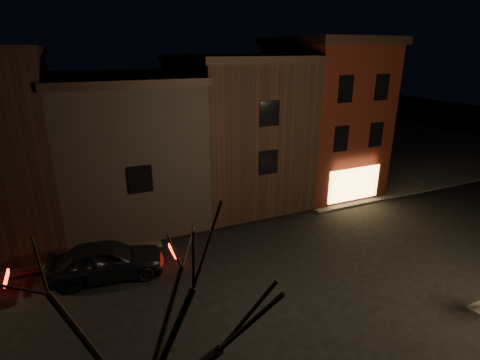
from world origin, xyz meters
name	(u,v)px	position (x,y,z in m)	size (l,w,h in m)	color
ground	(293,273)	(0.00, 0.00, 0.00)	(120.00, 120.00, 0.00)	black
sidewalk_far_right	(350,141)	(20.00, 20.00, 0.06)	(30.00, 30.00, 0.12)	#2D2B28
corner_building	(322,115)	(8.00, 9.47, 5.40)	(6.50, 8.50, 10.50)	#4B160D
row_building_a	(233,127)	(1.50, 10.50, 4.83)	(7.30, 10.30, 9.40)	black
row_building_b	(124,145)	(-5.75, 10.50, 4.33)	(7.80, 10.30, 8.40)	black
bare_tree_left	(129,318)	(-8.00, -7.00, 5.43)	(5.60, 5.60, 7.50)	black
parked_car_a	(107,260)	(-7.88, 3.26, 0.86)	(2.03, 5.03, 1.72)	black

